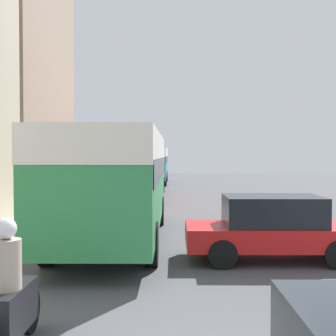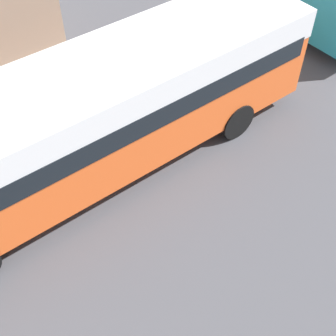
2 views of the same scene
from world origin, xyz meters
name	(u,v)px [view 2 (image 2 of 2)]	position (x,y,z in m)	size (l,w,h in m)	color
bus_following	(90,111)	(-1.96, 23.11, 1.89)	(2.49, 11.30, 2.90)	#EA5B23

